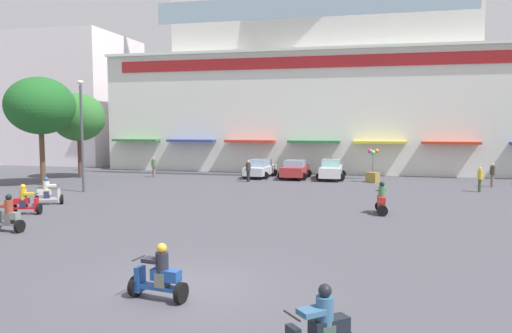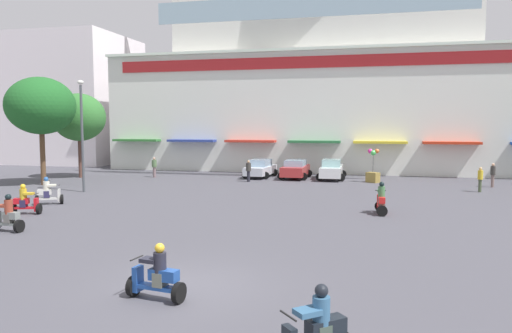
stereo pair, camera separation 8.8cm
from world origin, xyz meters
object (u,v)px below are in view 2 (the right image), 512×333
object	(u,v)px
parked_car_2	(332,169)
pedestrian_1	(154,166)
balloon_vendor_cart	(373,170)
pedestrian_2	(480,178)
scooter_rider_3	(316,333)
plaza_tree_0	(79,117)
streetlamp_near	(82,128)
parked_car_0	(260,168)
scooter_rider_5	(7,216)
pedestrian_3	(249,170)
scooter_rider_4	(49,193)
pedestrian_0	(493,174)
scooter_rider_6	(26,202)
parked_car_1	(295,169)
plaza_tree_2	(41,106)
scooter_rider_2	(157,276)
scooter_rider_1	(381,201)

from	to	relation	value
parked_car_2	pedestrian_1	xyz separation A→B (m)	(-14.17, -1.95, 0.13)
balloon_vendor_cart	pedestrian_2	bearing A→B (deg)	-28.66
scooter_rider_3	pedestrian_1	bearing A→B (deg)	120.21
scooter_rider_3	pedestrian_1	distance (m)	32.32
plaza_tree_0	streetlamp_near	xyz separation A→B (m)	(4.99, -7.29, -0.74)
parked_car_0	scooter_rider_3	world-z (taller)	scooter_rider_3
scooter_rider_3	plaza_tree_0	bearing A→B (deg)	129.83
plaza_tree_0	pedestrian_1	distance (m)	7.13
scooter_rider_5	pedestrian_3	xyz separation A→B (m)	(5.36, 18.68, 0.28)
scooter_rider_4	pedestrian_2	bearing A→B (deg)	23.86
pedestrian_0	parked_car_0	bearing A→B (deg)	172.14
scooter_rider_5	scooter_rider_6	world-z (taller)	scooter_rider_5
streetlamp_near	parked_car_2	bearing A→B (deg)	35.96
parked_car_1	scooter_rider_5	size ratio (longest dim) A/B	2.70
pedestrian_3	plaza_tree_2	bearing A→B (deg)	-159.32
plaza_tree_2	scooter_rider_2	bearing A→B (deg)	-47.35
parked_car_1	scooter_rider_4	distance (m)	19.08
scooter_rider_6	pedestrian_3	bearing A→B (deg)	64.52
scooter_rider_2	plaza_tree_2	bearing A→B (deg)	132.65
parked_car_1	scooter_rider_5	bearing A→B (deg)	-111.28
scooter_rider_2	pedestrian_3	bearing A→B (deg)	98.92
scooter_rider_3	pedestrian_3	world-z (taller)	pedestrian_3
pedestrian_1	scooter_rider_4	bearing A→B (deg)	-89.21
scooter_rider_2	pedestrian_0	world-z (taller)	pedestrian_0
scooter_rider_1	pedestrian_2	distance (m)	11.18
scooter_rider_2	pedestrian_0	size ratio (longest dim) A/B	0.92
scooter_rider_6	scooter_rider_4	bearing A→B (deg)	105.46
pedestrian_0	pedestrian_3	distance (m)	17.15
pedestrian_2	balloon_vendor_cart	bearing A→B (deg)	151.34
balloon_vendor_cart	streetlamp_near	bearing A→B (deg)	-152.43
parked_car_0	parked_car_1	distance (m)	2.89
plaza_tree_2	scooter_rider_4	size ratio (longest dim) A/B	5.06
scooter_rider_3	scooter_rider_5	size ratio (longest dim) A/B	0.99
parked_car_0	scooter_rider_5	xyz separation A→B (m)	(-5.56, -21.80, -0.11)
parked_car_1	pedestrian_2	world-z (taller)	pedestrian_2
scooter_rider_4	scooter_rider_5	world-z (taller)	scooter_rider_5
parked_car_0	parked_car_2	bearing A→B (deg)	-0.40
plaza_tree_0	plaza_tree_2	world-z (taller)	plaza_tree_2
parked_car_0	scooter_rider_2	world-z (taller)	parked_car_0
parked_car_1	scooter_rider_1	world-z (taller)	scooter_rider_1
scooter_rider_3	scooter_rider_1	bearing A→B (deg)	84.80
parked_car_0	scooter_rider_4	size ratio (longest dim) A/B	2.81
scooter_rider_3	parked_car_0	bearing A→B (deg)	104.70
scooter_rider_4	parked_car_1	bearing A→B (deg)	54.37
scooter_rider_2	scooter_rider_4	distance (m)	16.76
plaza_tree_0	scooter_rider_6	world-z (taller)	plaza_tree_0
parked_car_1	scooter_rider_4	size ratio (longest dim) A/B	2.77
parked_car_2	scooter_rider_3	size ratio (longest dim) A/B	2.88
pedestrian_0	plaza_tree_0	bearing A→B (deg)	-177.73
pedestrian_0	balloon_vendor_cart	size ratio (longest dim) A/B	0.66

